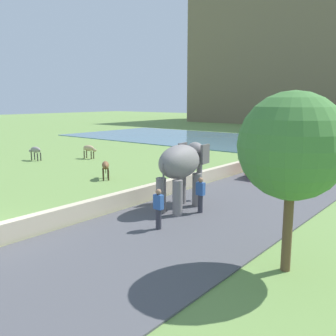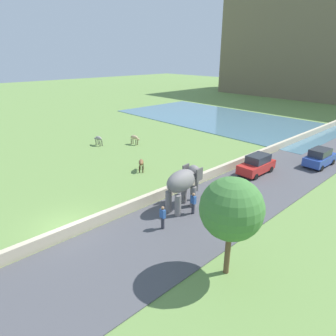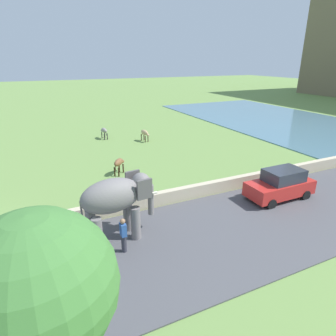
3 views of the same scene
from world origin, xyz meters
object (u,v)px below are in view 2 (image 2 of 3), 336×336
(person_trailing, at_px, (163,217))
(car_blue, at_px, (320,157))
(person_beside_elephant, at_px, (193,203))
(cow_grey, at_px, (98,139))
(cow_brown, at_px, (141,163))
(cow_tan, at_px, (135,138))
(car_red, at_px, (257,165))
(elephant, at_px, (183,182))

(person_trailing, relative_size, car_blue, 0.40)
(person_beside_elephant, distance_m, cow_grey, 19.23)
(cow_brown, bearing_deg, cow_grey, 172.50)
(cow_tan, bearing_deg, car_red, 9.87)
(person_trailing, distance_m, cow_tan, 18.97)
(cow_grey, distance_m, cow_brown, 10.19)
(person_beside_elephant, xyz_separation_m, cow_tan, (-16.23, 7.09, -0.04))
(person_beside_elephant, height_order, car_red, car_red)
(cow_grey, bearing_deg, cow_tan, 52.36)
(car_red, height_order, cow_grey, car_red)
(car_red, distance_m, cow_brown, 10.72)
(car_red, distance_m, cow_grey, 18.85)
(car_red, xyz_separation_m, cow_tan, (-15.18, -2.64, -0.06))
(person_trailing, xyz_separation_m, cow_tan, (-16.20, 9.87, -0.04))
(person_trailing, bearing_deg, cow_brown, 149.77)
(elephant, distance_m, car_blue, 16.28)
(person_beside_elephant, distance_m, person_trailing, 2.78)
(cow_tan, bearing_deg, cow_grey, -127.64)
(car_red, bearing_deg, person_trailing, -85.37)
(cow_tan, xyz_separation_m, cow_brown, (7.44, -4.77, 0.00))
(cow_grey, bearing_deg, person_trailing, -18.83)
(person_trailing, relative_size, cow_brown, 1.28)
(elephant, xyz_separation_m, car_blue, (3.17, 15.93, -1.14))
(cow_grey, bearing_deg, cow_brown, -7.50)
(car_red, bearing_deg, elephant, -90.15)
(car_red, bearing_deg, cow_tan, -170.13)
(cow_brown, bearing_deg, person_beside_elephant, -14.80)
(person_beside_elephant, bearing_deg, car_blue, 82.52)
(cow_tan, bearing_deg, person_beside_elephant, -23.61)
(elephant, distance_m, cow_grey, 18.20)
(cow_brown, bearing_deg, cow_tan, 147.33)
(person_trailing, height_order, car_red, car_red)
(person_trailing, bearing_deg, cow_tan, 148.63)
(car_blue, xyz_separation_m, cow_brown, (-10.89, -13.70, -0.06))
(person_beside_elephant, relative_size, cow_grey, 1.15)
(car_blue, distance_m, car_red, 7.03)
(cow_brown, bearing_deg, person_trailing, -30.23)
(elephant, relative_size, cow_brown, 2.78)
(car_blue, xyz_separation_m, cow_grey, (-20.99, -12.37, -0.06))
(cow_tan, bearing_deg, cow_brown, -32.67)
(car_red, xyz_separation_m, cow_grey, (-17.84, -6.09, -0.06))
(cow_grey, relative_size, cow_brown, 1.11)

